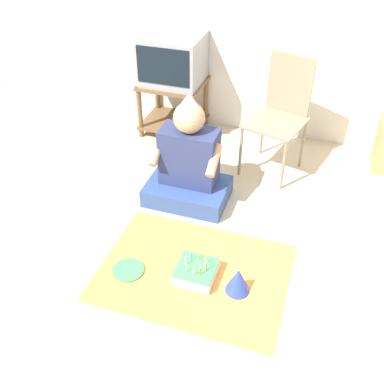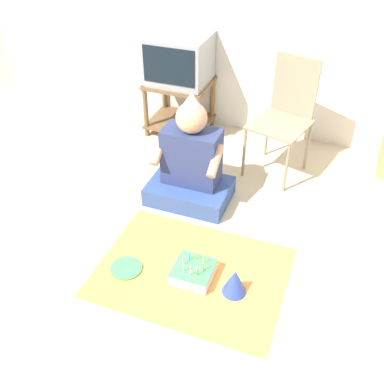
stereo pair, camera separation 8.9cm
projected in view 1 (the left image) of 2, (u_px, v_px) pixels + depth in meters
ground_plane at (250, 300)px, 2.64m from camera, size 16.00×16.00×0.00m
tv_stand at (173, 102)px, 4.09m from camera, size 0.56×0.48×0.49m
tv at (172, 59)px, 3.85m from camera, size 0.52×0.46×0.41m
folding_chair at (281, 109)px, 3.48m from camera, size 0.50×0.51×0.92m
person_seated at (188, 166)px, 3.26m from camera, size 0.60×0.42×0.85m
party_cloth at (194, 272)px, 2.82m from camera, size 1.16×0.87×0.01m
birthday_cake at (196, 271)px, 2.76m from camera, size 0.25×0.25×0.15m
party_hat_blue at (238, 280)px, 2.64m from camera, size 0.15×0.15×0.17m
paper_plate at (128, 270)px, 2.82m from camera, size 0.20×0.20×0.01m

